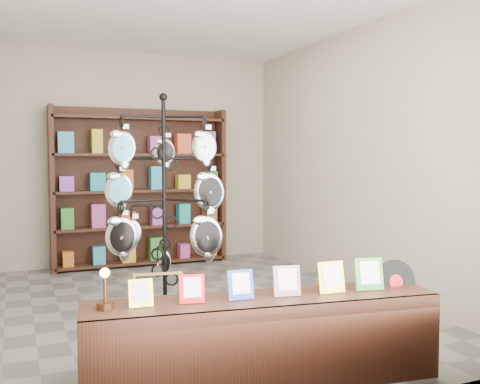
# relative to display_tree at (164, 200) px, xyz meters

# --- Properties ---
(ground) EXTENTS (5.00, 5.00, 0.00)m
(ground) POSITION_rel_display_tree_xyz_m (0.53, 0.94, -1.17)
(ground) COLOR slate
(ground) RESTS_ON ground
(room_envelope) EXTENTS (5.00, 5.00, 5.00)m
(room_envelope) POSITION_rel_display_tree_xyz_m (0.53, 0.94, 0.68)
(room_envelope) COLOR #AA9D89
(room_envelope) RESTS_ON ground
(display_tree) EXTENTS (1.07, 1.05, 2.03)m
(display_tree) POSITION_rel_display_tree_xyz_m (0.00, 0.00, 0.00)
(display_tree) COLOR black
(display_tree) RESTS_ON ground
(front_shelf) EXTENTS (2.41, 0.79, 0.84)m
(front_shelf) POSITION_rel_display_tree_xyz_m (0.40, -1.02, -0.88)
(front_shelf) COLOR black
(front_shelf) RESTS_ON ground
(back_shelving) EXTENTS (2.42, 0.36, 2.20)m
(back_shelving) POSITION_rel_display_tree_xyz_m (0.53, 3.24, -0.14)
(back_shelving) COLOR black
(back_shelving) RESTS_ON ground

